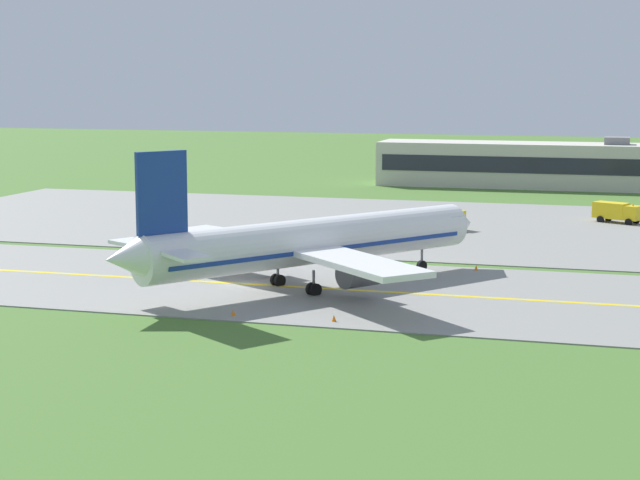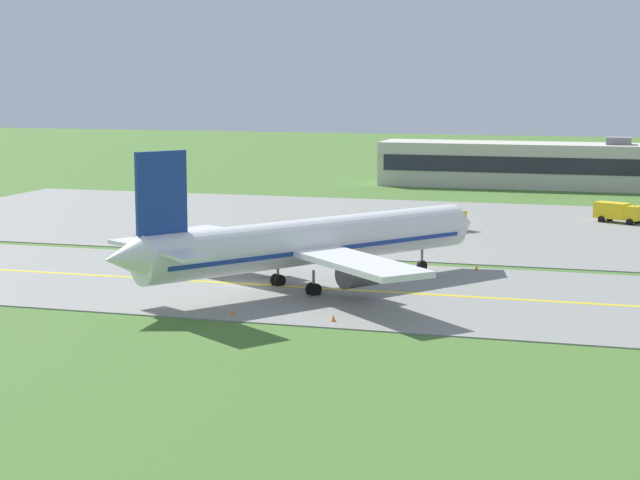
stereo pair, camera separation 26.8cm
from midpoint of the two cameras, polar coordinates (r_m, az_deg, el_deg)
ground_plane at (r=96.51m, az=-3.81°, el=-2.39°), size 500.00×500.00×0.00m
taxiway_strip at (r=96.50m, az=-3.82°, el=-2.36°), size 240.00×28.00×0.10m
apron_pad at (r=134.11m, az=6.42°, el=0.72°), size 140.00×52.00×0.10m
taxiway_centreline at (r=96.49m, az=-3.82°, el=-2.33°), size 220.00×0.60×0.01m
airplane_lead at (r=93.88m, az=-0.50°, el=-0.13°), size 28.89×34.13×12.70m
service_truck_fuel at (r=129.30m, az=6.67°, el=1.09°), size 4.67×6.25×2.65m
service_truck_catering at (r=141.17m, az=15.52°, el=1.46°), size 6.28×4.52×2.60m
terminal_building at (r=183.76m, az=12.01°, el=3.88°), size 55.90×10.68×8.57m
traffic_cone_near_edge at (r=83.97m, az=-4.53°, el=-3.87°), size 0.44×0.44×0.60m
traffic_cone_mid_edge at (r=81.81m, az=0.80°, el=-4.18°), size 0.44×0.44×0.60m
traffic_cone_far_edge at (r=104.05m, az=8.34°, el=-1.49°), size 0.44×0.44×0.60m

